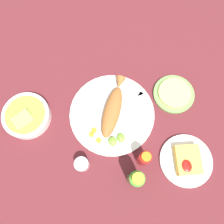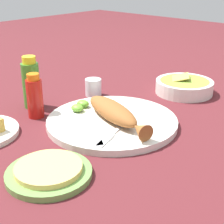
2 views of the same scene
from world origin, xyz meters
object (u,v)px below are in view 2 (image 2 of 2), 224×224
Objects in this scene: tortilla_plate at (49,173)px; fork_far at (94,131)px; main_plate at (112,121)px; fried_fish at (115,113)px; fork_near at (113,133)px; guacamole_bowl at (184,86)px; hot_sauce_bottle_red at (35,97)px; hot_sauce_bottle_green at (31,84)px; salt_cup at (93,88)px.

fork_far is at bearing -74.24° from tortilla_plate.
fried_fish is (-0.01, 0.00, 0.03)m from main_plate.
fried_fish is 0.08m from fork_near.
fork_far is at bearing 91.65° from guacamole_bowl.
fork_near is 0.99× the size of tortilla_plate.
fried_fish is 0.24m from hot_sauce_bottle_red.
guacamole_bowl is (0.06, -0.43, 0.01)m from fork_near.
fried_fish reaches higher than tortilla_plate.
guacamole_bowl is (-0.29, -0.43, -0.05)m from hot_sauce_bottle_green.
fork_near is (-0.07, 0.07, 0.01)m from main_plate.
hot_sauce_bottle_green is at bearing 14.10° from main_plate.
fried_fish is at bearing 148.32° from salt_cup.
fork_far is 2.72× the size of salt_cup.
main_plate is 6.24× the size of salt_cup.
fork_near is 0.34m from salt_cup.
fried_fish is at bearing 162.31° from main_plate.
fork_near is at bearing 97.42° from guacamole_bowl.
hot_sauce_bottle_red is at bearing -97.43° from fork_near.
fried_fish is 2.14× the size of hot_sauce_bottle_red.
main_plate is 0.24m from hot_sauce_bottle_red.
fried_fish is 0.30m from hot_sauce_bottle_green.
main_plate is 2.00× the size of tortilla_plate.
fork_near is 1.14× the size of fork_far.
hot_sauce_bottle_red reaches higher than fried_fish.
tortilla_plate is (-0.08, 0.28, -0.00)m from main_plate.
main_plate is 0.04m from fried_fish.
hot_sauce_bottle_green reaches higher than guacamole_bowl.
fork_near is 0.44m from guacamole_bowl.
hot_sauce_bottle_red is at bearing 65.80° from guacamole_bowl.
tortilla_plate is (-0.07, 0.65, -0.02)m from guacamole_bowl.
hot_sauce_bottle_red is 0.09m from hot_sauce_bottle_green.
hot_sauce_bottle_green is 0.82× the size of guacamole_bowl.
main_plate is 0.29m from tortilla_plate.
fork_far is at bearing 113.38° from fried_fish.
fork_near is at bearing -87.26° from tortilla_plate.
guacamole_bowl is (0.00, -0.37, -0.02)m from fried_fish.
hot_sauce_bottle_green is at bearing -106.09° from fork_near.
tortilla_plate is (-0.01, 0.21, -0.01)m from fork_near.
fried_fish reaches higher than salt_cup.
fork_near is 1.37× the size of hot_sauce_bottle_red.
fork_far reaches higher than tortilla_plate.
salt_cup is at bearing -13.99° from fried_fish.
hot_sauce_bottle_red is at bearing 150.88° from hot_sauce_bottle_green.
fried_fish is at bearing -154.13° from hot_sauce_bottle_red.
hot_sauce_bottle_red is at bearing 91.02° from salt_cup.
salt_cup is at bearing -88.98° from hot_sauce_bottle_red.
salt_cup is at bearing -55.60° from tortilla_plate.
fork_far is 0.87× the size of tortilla_plate.
fork_near is 0.22m from tortilla_plate.
guacamole_bowl is at bearing 126.53° from fork_far.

